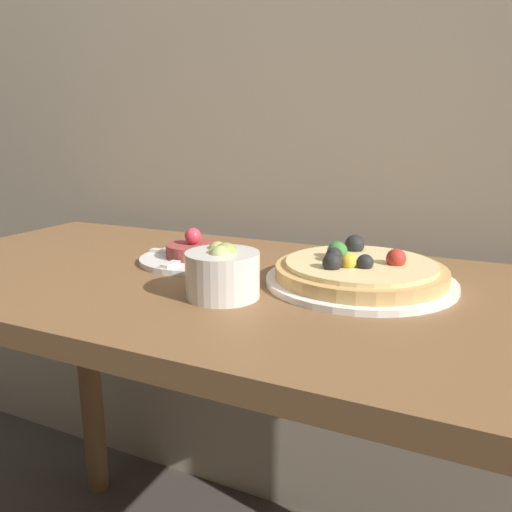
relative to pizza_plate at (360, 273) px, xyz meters
name	(u,v)px	position (x,y,z in m)	size (l,w,h in m)	color
back_wall	(307,1)	(-0.23, 0.37, 0.50)	(8.00, 0.05, 2.60)	tan
dining_table	(217,348)	(-0.23, -0.06, -0.15)	(1.22, 0.60, 0.78)	brown
pizza_plate	(360,273)	(0.00, 0.00, 0.00)	(0.30, 0.30, 0.06)	white
tartare_plate	(194,255)	(-0.32, 0.01, -0.01)	(0.20, 0.20, 0.07)	white
small_bowl	(222,272)	(-0.17, -0.15, 0.02)	(0.11, 0.11, 0.08)	silver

